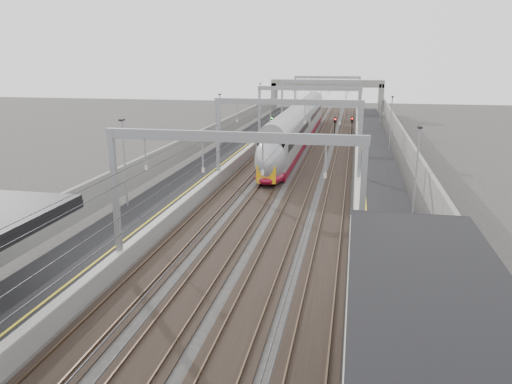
% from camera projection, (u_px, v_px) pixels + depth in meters
% --- Properties ---
extents(platform_left, '(4.00, 120.00, 1.00)m').
position_uv_depth(platform_left, '(210.00, 169.00, 49.01)').
color(platform_left, black).
rests_on(platform_left, ground).
extents(platform_right, '(4.00, 120.00, 1.00)m').
position_uv_depth(platform_right, '(377.00, 176.00, 46.01)').
color(platform_right, black).
rests_on(platform_right, ground).
extents(tracks, '(11.40, 140.00, 0.20)m').
position_uv_depth(tracks, '(291.00, 177.00, 47.63)').
color(tracks, black).
rests_on(tracks, ground).
extents(overhead_line, '(13.00, 140.00, 6.60)m').
position_uv_depth(overhead_line, '(300.00, 106.00, 52.31)').
color(overhead_line, gray).
rests_on(overhead_line, platform_left).
extents(overbridge, '(22.00, 2.20, 6.90)m').
position_uv_depth(overbridge, '(327.00, 88.00, 98.36)').
color(overbridge, slate).
rests_on(overbridge, ground).
extents(wall_left, '(0.30, 120.00, 3.20)m').
position_uv_depth(wall_left, '(179.00, 156.00, 49.32)').
color(wall_left, slate).
rests_on(wall_left, ground).
extents(wall_right, '(0.30, 120.00, 3.20)m').
position_uv_depth(wall_right, '(414.00, 166.00, 45.12)').
color(wall_right, slate).
rests_on(wall_right, ground).
extents(train, '(2.70, 49.23, 4.27)m').
position_uv_depth(train, '(297.00, 130.00, 64.24)').
color(train, maroon).
rests_on(train, ground).
extents(signal_green, '(0.32, 0.32, 3.48)m').
position_uv_depth(signal_green, '(272.00, 124.00, 67.23)').
color(signal_green, black).
rests_on(signal_green, ground).
extents(signal_red_near, '(0.32, 0.32, 3.48)m').
position_uv_depth(signal_red_near, '(335.00, 125.00, 65.94)').
color(signal_red_near, black).
rests_on(signal_red_near, ground).
extents(signal_red_far, '(0.32, 0.32, 3.48)m').
position_uv_depth(signal_red_far, '(352.00, 125.00, 66.44)').
color(signal_red_far, black).
rests_on(signal_red_far, ground).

